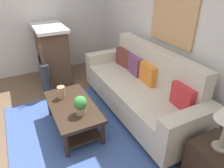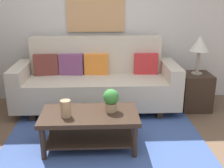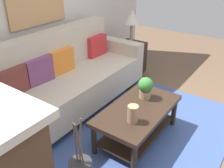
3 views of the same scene
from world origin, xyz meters
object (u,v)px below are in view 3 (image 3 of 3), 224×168
Objects in this scene: potted_plant_tabletop at (145,87)px; side_table at (131,58)px; couch at (70,80)px; throw_pillow_plum at (39,71)px; tabletop_vase at (133,114)px; coffee_table at (138,116)px; throw_pillow_orange at (61,61)px; throw_pillow_maroon at (12,82)px; throw_pillow_crimson at (96,46)px; table_lamp at (132,18)px.

side_table is at bearing 36.97° from potted_plant_tabletop.
couch reaches higher than throw_pillow_plum.
throw_pillow_plum is 1.92× the size of tabletop_vase.
coffee_table is at bearing 17.25° from tabletop_vase.
side_table is (1.50, -0.19, -0.40)m from throw_pillow_orange.
throw_pillow_maroon is 1.00× the size of throw_pillow_plum.
potted_plant_tabletop reaches higher than coffee_table.
throw_pillow_crimson reaches higher than coffee_table.
couch is 1.51m from side_table.
throw_pillow_maroon is 2.30m from table_lamp.
throw_pillow_orange is at bearing 0.00° from throw_pillow_maroon.
side_table is (1.88, -0.19, -0.40)m from throw_pillow_plum.
throw_pillow_plum reaches higher than coffee_table.
table_lamp is at bearing 33.65° from coffee_table.
throw_pillow_plum is 1.00× the size of throw_pillow_orange.
potted_plant_tabletop is (0.18, -1.07, 0.14)m from couch.
throw_pillow_crimson is (1.53, 0.00, 0.00)m from throw_pillow_maroon.
throw_pillow_maroon reaches higher than coffee_table.
couch is 2.19× the size of coffee_table.
throw_pillow_maroon is 2.31m from side_table.
throw_pillow_maroon is at bearing 170.73° from couch.
throw_pillow_orange is 0.63× the size of table_lamp.
throw_pillow_maroon is 1.40m from tabletop_vase.
potted_plant_tabletop is at bearing -80.66° from couch.
side_table is at bearing -4.89° from throw_pillow_maroon.
couch is at bearing -9.27° from throw_pillow_maroon.
coffee_table is (-0.07, -1.12, -0.12)m from couch.
throw_pillow_orange is 1.92× the size of tabletop_vase.
couch is at bearing 86.40° from coffee_table.
couch is 0.28m from throw_pillow_orange.
throw_pillow_orange is 1.30m from coffee_table.
throw_pillow_orange is (0.76, 0.00, 0.00)m from throw_pillow_maroon.
throw_pillow_crimson is 1.37× the size of potted_plant_tabletop.
table_lamp is at bearing -4.89° from throw_pillow_maroon.
throw_pillow_maroon is at bearing 108.43° from tabletop_vase.
throw_pillow_crimson is 1.72m from tabletop_vase.
side_table is at bearing 0.00° from table_lamp.
throw_pillow_maroon is 1.52m from potted_plant_tabletop.
coffee_table is (-0.07, -1.24, -0.37)m from throw_pillow_orange.
potted_plant_tabletop is (0.50, 0.13, 0.05)m from tabletop_vase.
throw_pillow_maroon is 0.33× the size of coffee_table.
potted_plant_tabletop is at bearing -143.03° from table_lamp.
table_lamp is (1.50, -0.19, 0.31)m from throw_pillow_orange.
couch is 0.81m from throw_pillow_maroon.
table_lamp reaches higher than throw_pillow_crimson.
throw_pillow_crimson is 1.33m from potted_plant_tabletop.
throw_pillow_maroon is 0.38m from throw_pillow_plum.
coffee_table is at bearing -146.35° from side_table.
throw_pillow_orange is 1.37m from tabletop_vase.
throw_pillow_orange is at bearing 76.26° from tabletop_vase.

